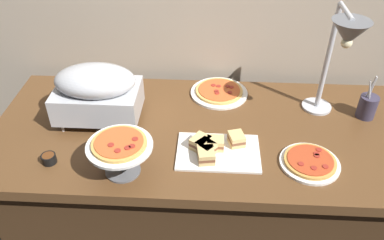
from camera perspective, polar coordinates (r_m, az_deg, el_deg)
ground_plane at (r=2.32m, az=1.10°, el=-16.13°), size 8.00×8.00×0.00m
buffet_table at (r=2.03m, az=1.23°, el=-9.63°), size 1.90×0.84×0.76m
chafing_dish at (r=1.80m, az=-13.67°, el=4.09°), size 0.37×0.25×0.27m
heat_lamp at (r=1.68m, az=21.12°, el=10.40°), size 0.15×0.32×0.53m
pizza_plate_front at (r=2.00m, az=3.96°, el=4.10°), size 0.29×0.29×0.03m
pizza_plate_center at (r=1.66m, az=16.75°, el=-5.87°), size 0.24×0.24×0.03m
pizza_plate_raised_stand at (r=1.51m, az=-10.44°, el=-4.00°), size 0.25×0.25×0.16m
sandwich_platter at (r=1.64m, az=3.32°, el=-4.14°), size 0.35×0.23×0.06m
sauce_cup_near at (r=1.70m, az=-20.07°, el=-5.26°), size 0.06×0.06×0.04m
utensil_holder at (r=1.99m, az=24.12°, el=1.84°), size 0.08×0.08×0.23m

